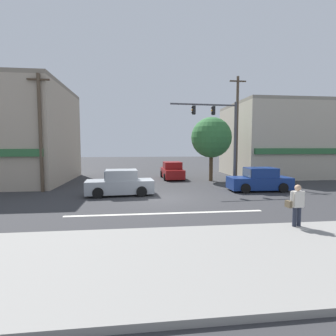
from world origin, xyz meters
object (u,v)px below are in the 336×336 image
object	(u,v)px
sedan_approaching_near	(120,184)
sedan_parked_curbside	(172,171)
utility_pole_near_left	(40,131)
pedestrian_foreground_with_bag	(297,205)
traffic_light_mast	(222,130)
sedan_waiting_far	(259,180)
utility_pole_far_right	(237,128)
street_tree	(211,138)

from	to	relation	value
sedan_approaching_near	sedan_parked_curbside	distance (m)	8.87
utility_pole_near_left	sedan_parked_curbside	xyz separation A→B (m)	(9.54, 5.92, -3.31)
sedan_approaching_near	pedestrian_foreground_with_bag	xyz separation A→B (m)	(6.71, -7.73, 0.24)
traffic_light_mast	sedan_waiting_far	xyz separation A→B (m)	(2.14, -1.54, -3.46)
utility_pole_near_left	pedestrian_foreground_with_bag	xyz separation A→B (m)	(11.95, -9.57, -3.06)
utility_pole_near_left	traffic_light_mast	xyz separation A→B (m)	(12.41, 0.18, 0.16)
utility_pole_far_right	sedan_waiting_far	xyz separation A→B (m)	(-0.17, -4.69, -3.86)
utility_pole_near_left	sedan_approaching_near	distance (m)	6.46
sedan_approaching_near	pedestrian_foreground_with_bag	distance (m)	10.24
utility_pole_far_right	sedan_parked_curbside	bearing A→B (deg)	153.35
traffic_light_mast	sedan_waiting_far	distance (m)	4.35
sedan_approaching_near	traffic_light_mast	bearing A→B (deg)	15.70
sedan_waiting_far	pedestrian_foreground_with_bag	size ratio (longest dim) A/B	2.49
traffic_light_mast	sedan_parked_curbside	bearing A→B (deg)	116.56
traffic_light_mast	pedestrian_foreground_with_bag	distance (m)	10.27
traffic_light_mast	sedan_approaching_near	xyz separation A→B (m)	(-7.17, -2.02, -3.46)
utility_pole_near_left	sedan_waiting_far	size ratio (longest dim) A/B	1.86
pedestrian_foreground_with_bag	sedan_approaching_near	bearing A→B (deg)	130.96
traffic_light_mast	sedan_parked_curbside	xyz separation A→B (m)	(-2.87, 5.75, -3.46)
utility_pole_near_left	sedan_approaching_near	size ratio (longest dim) A/B	1.83
street_tree	utility_pole_near_left	xyz separation A→B (m)	(-12.70, -3.98, 0.24)
sedan_waiting_far	pedestrian_foreground_with_bag	distance (m)	8.61
utility_pole_far_right	sedan_approaching_near	distance (m)	11.46
sedan_parked_curbside	traffic_light_mast	bearing A→B (deg)	-63.44
utility_pole_near_left	sedan_parked_curbside	distance (m)	11.70
sedan_approaching_near	sedan_waiting_far	bearing A→B (deg)	2.91
utility_pole_near_left	sedan_waiting_far	world-z (taller)	utility_pole_near_left
street_tree	pedestrian_foreground_with_bag	bearing A→B (deg)	-93.17
utility_pole_far_right	sedan_waiting_far	size ratio (longest dim) A/B	2.13
utility_pole_near_left	utility_pole_far_right	world-z (taller)	utility_pole_far_right
street_tree	traffic_light_mast	size ratio (longest dim) A/B	0.89
street_tree	traffic_light_mast	bearing A→B (deg)	-94.34
utility_pole_far_right	pedestrian_foreground_with_bag	xyz separation A→B (m)	(-2.77, -12.89, -3.62)
street_tree	sedan_waiting_far	distance (m)	6.44
utility_pole_near_left	sedan_waiting_far	distance (m)	14.98
street_tree	sedan_approaching_near	distance (m)	9.95
utility_pole_near_left	traffic_light_mast	bearing A→B (deg)	0.81
street_tree	utility_pole_far_right	bearing A→B (deg)	-18.10
street_tree	utility_pole_near_left	world-z (taller)	utility_pole_near_left
utility_pole_near_left	sedan_parked_curbside	bearing A→B (deg)	31.85
utility_pole_far_right	traffic_light_mast	size ratio (longest dim) A/B	1.43
pedestrian_foreground_with_bag	utility_pole_near_left	bearing A→B (deg)	141.31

